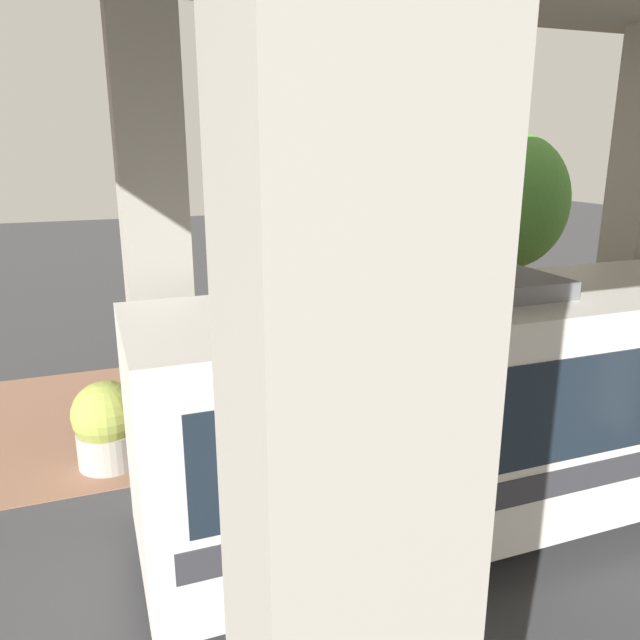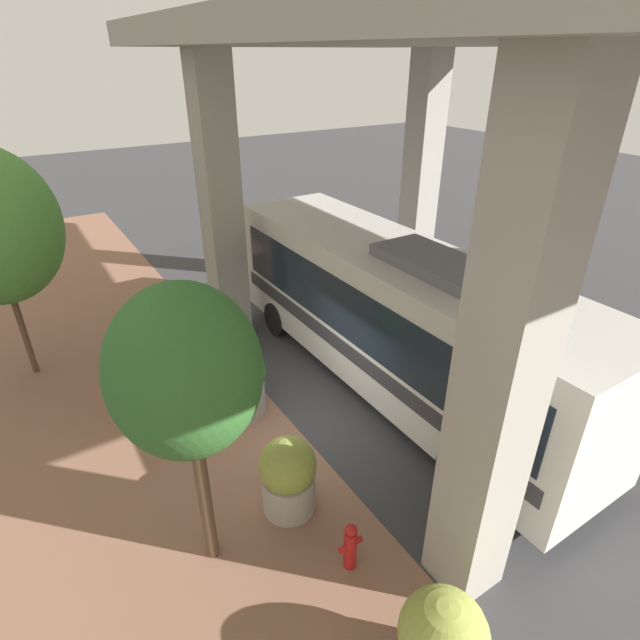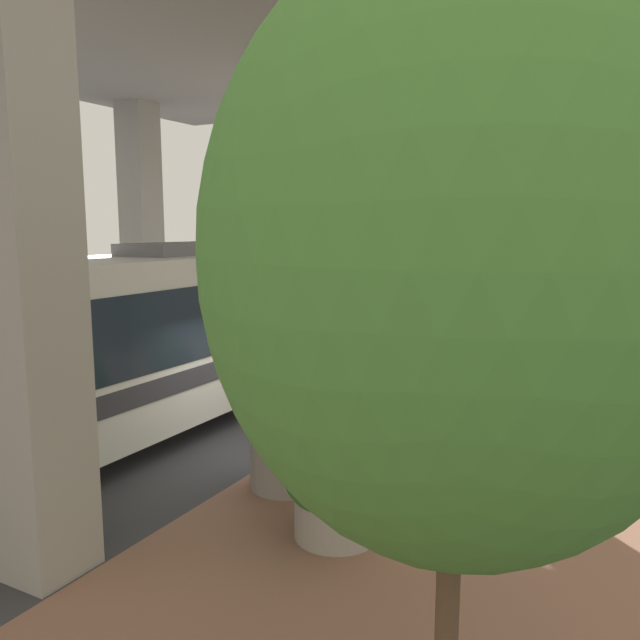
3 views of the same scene
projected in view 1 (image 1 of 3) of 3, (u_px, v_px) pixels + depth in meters
ground_plane at (408, 437)px, 12.07m from camera, size 80.00×80.00×0.00m
sidewalk_strip at (348, 383)px, 14.77m from camera, size 6.00×40.00×0.02m
bus at (519, 392)px, 8.97m from camera, size 2.76×10.78×3.77m
fire_hydrant at (219, 422)px, 11.62m from camera, size 0.43×0.21×0.95m
planter_front at (295, 391)px, 12.29m from camera, size 1.03×1.03×1.56m
planter_middle at (440, 375)px, 12.92m from camera, size 1.23×1.23×1.72m
planter_back at (107, 425)px, 10.86m from camera, size 1.16×1.16×1.55m
planter_extra at (448, 347)px, 14.55m from camera, size 1.50×1.50×1.80m
street_tree_near at (512, 202)px, 17.08m from camera, size 3.06×3.06×5.78m
street_tree_far at (262, 235)px, 12.86m from camera, size 2.10×2.10×4.95m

